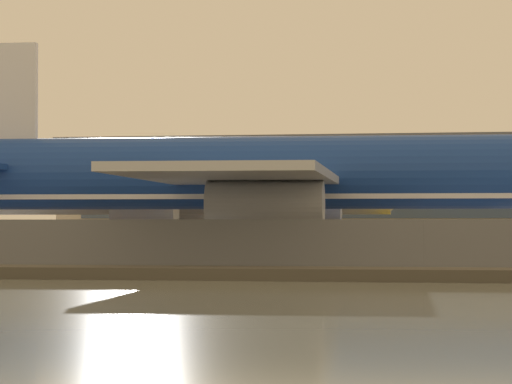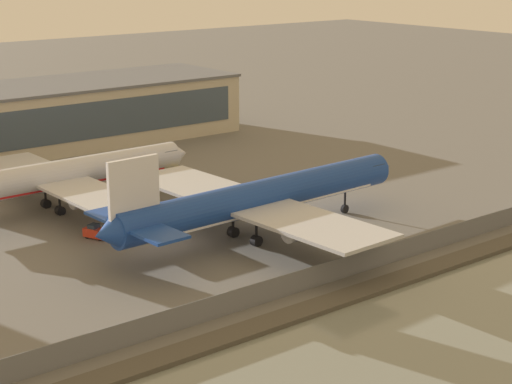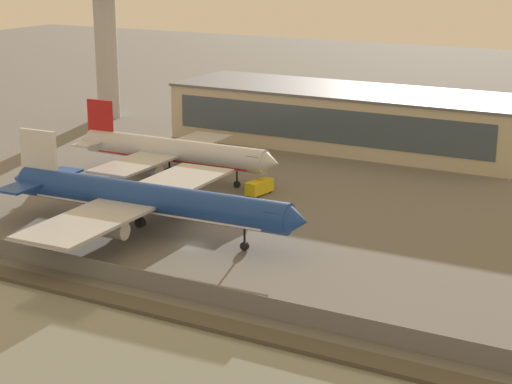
{
  "view_description": "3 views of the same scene",
  "coord_description": "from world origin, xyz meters",
  "px_view_note": "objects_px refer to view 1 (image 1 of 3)",
  "views": [
    {
      "loc": [
        1.39,
        -69.3,
        2.35
      ],
      "look_at": [
        -10.29,
        1.12,
        4.12
      ],
      "focal_mm": 85.0,
      "sensor_mm": 36.0,
      "label": 1
    },
    {
      "loc": [
        -72.48,
        -79.3,
        34.95
      ],
      "look_at": [
        -3.49,
        7.74,
        3.51
      ],
      "focal_mm": 60.0,
      "sensor_mm": 36.0,
      "label": 2
    },
    {
      "loc": [
        60.28,
        -91.4,
        38.92
      ],
      "look_at": [
        2.86,
        12.59,
        4.69
      ],
      "focal_mm": 60.0,
      "sensor_mm": 36.0,
      "label": 3
    }
  ],
  "objects_px": {
    "baggage_tug": "(81,244)",
    "ops_van": "(388,236)",
    "passenger_jet_silver": "(167,192)",
    "cargo_jet_blue": "(284,176)"
  },
  "relations": [
    {
      "from": "baggage_tug",
      "to": "ops_van",
      "type": "height_order",
      "value": "ops_van"
    },
    {
      "from": "passenger_jet_silver",
      "to": "ops_van",
      "type": "distance_m",
      "value": 18.54
    },
    {
      "from": "baggage_tug",
      "to": "ops_van",
      "type": "relative_size",
      "value": 0.66
    },
    {
      "from": "passenger_jet_silver",
      "to": "baggage_tug",
      "type": "height_order",
      "value": "passenger_jet_silver"
    },
    {
      "from": "baggage_tug",
      "to": "ops_van",
      "type": "bearing_deg",
      "value": 31.65
    },
    {
      "from": "ops_van",
      "to": "passenger_jet_silver",
      "type": "bearing_deg",
      "value": 175.96
    },
    {
      "from": "passenger_jet_silver",
      "to": "cargo_jet_blue",
      "type": "bearing_deg",
      "value": -63.14
    },
    {
      "from": "cargo_jet_blue",
      "to": "ops_van",
      "type": "relative_size",
      "value": 8.88
    },
    {
      "from": "cargo_jet_blue",
      "to": "baggage_tug",
      "type": "height_order",
      "value": "cargo_jet_blue"
    },
    {
      "from": "passenger_jet_silver",
      "to": "ops_van",
      "type": "height_order",
      "value": "passenger_jet_silver"
    }
  ]
}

